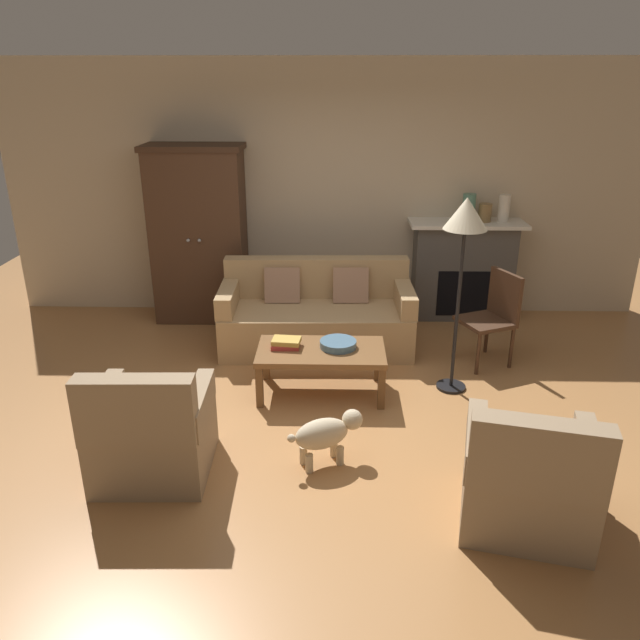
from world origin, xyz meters
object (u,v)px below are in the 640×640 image
object	(u,v)px
armoire	(199,235)
book_stack	(286,343)
couch	(316,317)
dog	(326,433)
mantel_vase_cream	(504,208)
armchair_near_left	(151,434)
coffee_table	(321,355)
armchair_near_right	(528,481)
mantel_vase_jade	(469,208)
mantel_vase_bronze	(485,213)
fireplace	(463,269)
fruit_bowl	(338,344)
side_chair_wooden	(494,312)
floor_lamp	(465,226)

from	to	relation	value
armoire	book_stack	world-z (taller)	armoire
couch	dog	world-z (taller)	couch
mantel_vase_cream	armchair_near_left	xyz separation A→B (m)	(-3.08, -3.07, -0.95)
coffee_table	armchair_near_right	distance (m)	2.12
armoire	couch	distance (m)	1.67
mantel_vase_jade	mantel_vase_bronze	size ratio (longest dim) A/B	1.53
fireplace	fruit_bowl	world-z (taller)	fireplace
fireplace	fruit_bowl	bearing A→B (deg)	-127.60
mantel_vase_bronze	dog	size ratio (longest dim) A/B	0.37
coffee_table	fruit_bowl	size ratio (longest dim) A/B	3.47
mantel_vase_bronze	armchair_near_right	distance (m)	3.67
book_stack	mantel_vase_bronze	size ratio (longest dim) A/B	1.32
armoire	fruit_bowl	distance (m)	2.39
mantel_vase_jade	mantel_vase_cream	xyz separation A→B (m)	(0.38, 0.00, -0.00)
side_chair_wooden	fruit_bowl	bearing A→B (deg)	-156.83
coffee_table	fireplace	bearing A→B (deg)	50.31
book_stack	side_chair_wooden	bearing A→B (deg)	18.45
book_stack	armchair_near_right	world-z (taller)	armchair_near_right
armchair_near_left	dog	size ratio (longest dim) A/B	1.65
fireplace	mantel_vase_bronze	distance (m)	0.67
floor_lamp	dog	xyz separation A→B (m)	(-1.11, -1.17, -1.23)
couch	side_chair_wooden	size ratio (longest dim) A/B	2.16
armoire	armchair_near_right	size ratio (longest dim) A/B	2.11
armchair_near_left	armchair_near_right	xyz separation A→B (m)	(2.45, -0.46, 0.00)
fireplace	armchair_near_right	size ratio (longest dim) A/B	1.37
side_chair_wooden	mantel_vase_bronze	bearing A→B (deg)	84.62
mantel_vase_cream	floor_lamp	size ratio (longest dim) A/B	0.17
mantel_vase_jade	armchair_near_left	bearing A→B (deg)	-131.36
armchair_near_left	side_chair_wooden	world-z (taller)	side_chair_wooden
fireplace	armchair_near_right	world-z (taller)	fireplace
mantel_vase_cream	floor_lamp	distance (m)	1.92
fireplace	couch	bearing A→B (deg)	-152.19
mantel_vase_cream	dog	world-z (taller)	mantel_vase_cream
coffee_table	book_stack	bearing A→B (deg)	173.72
mantel_vase_bronze	side_chair_wooden	world-z (taller)	mantel_vase_bronze
fruit_bowl	side_chair_wooden	bearing A→B (deg)	23.17
fruit_bowl	mantel_vase_cream	bearing A→B (deg)	45.38
armoire	couch	bearing A→B (deg)	-30.62
mantel_vase_cream	armchair_near_right	size ratio (longest dim) A/B	0.32
fireplace	armchair_near_left	world-z (taller)	fireplace
couch	mantel_vase_jade	world-z (taller)	mantel_vase_jade
couch	fruit_bowl	bearing A→B (deg)	-77.44
fruit_bowl	dog	world-z (taller)	fruit_bowl
fireplace	side_chair_wooden	size ratio (longest dim) A/B	1.40
armoire	book_stack	bearing A→B (deg)	-58.46
mantel_vase_cream	armchair_near_left	bearing A→B (deg)	-135.12
armoire	book_stack	distance (m)	2.14
coffee_table	armchair_near_right	world-z (taller)	armchair_near_right
armoire	mantel_vase_jade	size ratio (longest dim) A/B	6.41
fruit_bowl	dog	bearing A→B (deg)	-94.54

